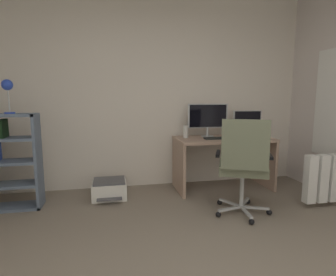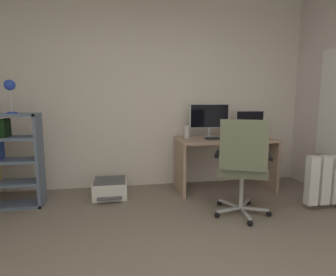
# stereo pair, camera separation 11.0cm
# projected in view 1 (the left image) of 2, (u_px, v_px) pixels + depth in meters

# --- Properties ---
(wall_back) EXTENTS (4.59, 0.10, 2.76)m
(wall_back) POSITION_uv_depth(u_px,v_px,m) (146.00, 90.00, 3.90)
(wall_back) COLOR silver
(wall_back) RESTS_ON ground
(desk) EXTENTS (1.32, 0.65, 0.73)m
(desk) POSITION_uv_depth(u_px,v_px,m) (223.00, 152.00, 3.83)
(desk) COLOR tan
(desk) RESTS_ON ground
(monitor_main) EXTENTS (0.57, 0.18, 0.47)m
(monitor_main) POSITION_uv_depth(u_px,v_px,m) (208.00, 117.00, 3.87)
(monitor_main) COLOR #B2B5B7
(monitor_main) RESTS_ON desk
(monitor_secondary) EXTENTS (0.42, 0.18, 0.37)m
(monitor_secondary) POSITION_uv_depth(u_px,v_px,m) (247.00, 121.00, 4.00)
(monitor_secondary) COLOR #B2B5B7
(monitor_secondary) RESTS_ON desk
(keyboard) EXTENTS (0.34, 0.14, 0.02)m
(keyboard) POSITION_uv_depth(u_px,v_px,m) (217.00, 138.00, 3.69)
(keyboard) COLOR black
(keyboard) RESTS_ON desk
(computer_mouse) EXTENTS (0.07, 0.10, 0.03)m
(computer_mouse) POSITION_uv_depth(u_px,v_px,m) (238.00, 137.00, 3.72)
(computer_mouse) COLOR black
(computer_mouse) RESTS_ON desk
(desktop_speaker) EXTENTS (0.07, 0.07, 0.17)m
(desktop_speaker) POSITION_uv_depth(u_px,v_px,m) (186.00, 132.00, 3.79)
(desktop_speaker) COLOR silver
(desktop_speaker) RESTS_ON desk
(office_chair) EXTENTS (0.66, 0.66, 1.06)m
(office_chair) POSITION_uv_depth(u_px,v_px,m) (243.00, 162.00, 2.89)
(office_chair) COLOR #B7BABC
(office_chair) RESTS_ON ground
(desk_lamp) EXTENTS (0.12, 0.12, 0.38)m
(desk_lamp) POSITION_uv_depth(u_px,v_px,m) (7.00, 88.00, 3.00)
(desk_lamp) COLOR #2542BB
(desk_lamp) RESTS_ON bookshelf
(printer) EXTENTS (0.43, 0.47, 0.23)m
(printer) POSITION_uv_depth(u_px,v_px,m) (109.00, 189.00, 3.52)
(printer) COLOR white
(printer) RESTS_ON ground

